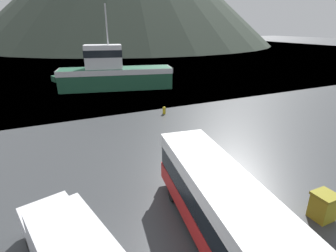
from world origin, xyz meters
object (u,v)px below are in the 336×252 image
object	(u,v)px
storage_bin	(323,206)
fishing_boat	(114,73)
delivery_van	(70,250)
tour_bus	(233,223)
small_boat	(72,77)

from	to	relation	value
storage_bin	fishing_boat	bearing A→B (deg)	93.66
delivery_van	storage_bin	size ratio (longest dim) A/B	4.75
tour_bus	small_boat	world-z (taller)	tour_bus
delivery_van	storage_bin	xyz separation A→B (m)	(11.43, -1.77, -0.56)
delivery_van	small_boat	xyz separation A→B (m)	(4.35, 41.05, -0.79)
tour_bus	small_boat	size ratio (longest dim) A/B	1.81
storage_bin	small_boat	xyz separation A→B (m)	(-7.08, 42.82, -0.23)
tour_bus	storage_bin	xyz separation A→B (m)	(5.59, 0.07, -1.09)
delivery_van	fishing_boat	size ratio (longest dim) A/B	0.40
fishing_boat	delivery_van	bearing A→B (deg)	-3.64
tour_bus	fishing_boat	bearing A→B (deg)	92.40
tour_bus	delivery_van	distance (m)	6.14
fishing_boat	small_boat	bearing A→B (deg)	-140.87
storage_bin	small_boat	bearing A→B (deg)	99.39
delivery_van	small_boat	world-z (taller)	delivery_van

